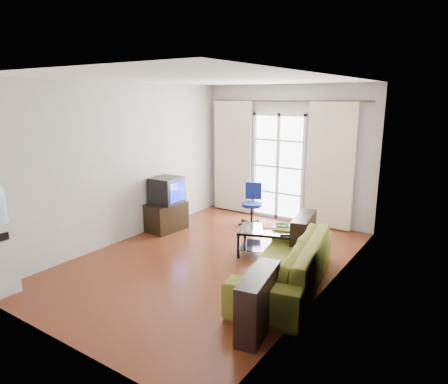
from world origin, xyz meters
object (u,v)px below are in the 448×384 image
Objects in this scene: tv_stand at (166,216)px; coffee_table at (273,239)px; crt_tv at (166,190)px; sofa at (285,262)px; task_chair at (252,212)px.

coffee_table is at bearing 6.31° from tv_stand.
sofa is at bearing -19.34° from crt_tv.
coffee_table is 2.13× the size of crt_tv.
crt_tv is at bearing 98.55° from tv_stand.
task_chair reaches higher than sofa.
crt_tv is 0.69× the size of task_chair.
tv_stand is 0.51m from crt_tv.
task_chair is (-1.68, 2.05, -0.09)m from sofa.
sofa is 2.65m from task_chair.
task_chair is at bearing 52.24° from tv_stand.
tv_stand is (-2.23, -0.01, -0.01)m from coffee_table.
task_chair is at bearing -151.49° from sofa.
sofa reaches higher than tv_stand.
coffee_table is 1.65× the size of tv_stand.
task_chair is (-1.07, 1.20, -0.03)m from coffee_table.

